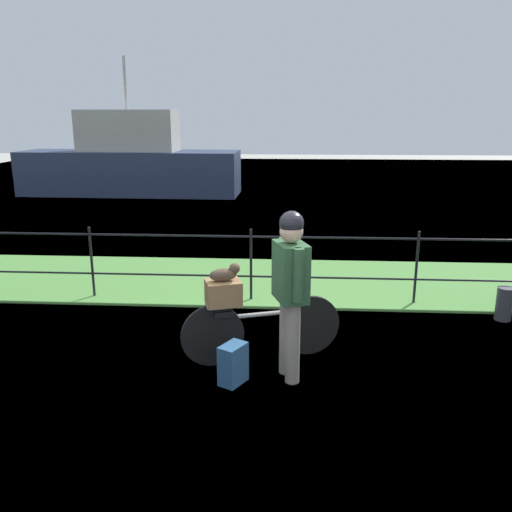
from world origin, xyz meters
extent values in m
plane|color=#B2ADA3|center=(0.00, 0.00, 0.00)|extent=(60.00, 60.00, 0.00)
cube|color=#569342|center=(0.00, 3.27, 0.01)|extent=(27.00, 2.40, 0.03)
plane|color=#60849E|center=(0.00, 11.61, 0.00)|extent=(30.00, 30.00, 0.00)
cylinder|color=black|center=(-2.25, 2.38, 0.52)|extent=(0.04, 0.04, 1.03)
cylinder|color=black|center=(0.00, 2.38, 0.52)|extent=(0.04, 0.04, 1.03)
cylinder|color=black|center=(2.25, 2.38, 0.52)|extent=(0.04, 0.04, 1.03)
cylinder|color=black|center=(0.00, 2.38, 0.36)|extent=(18.00, 0.03, 0.03)
cylinder|color=black|center=(0.00, 2.38, 0.93)|extent=(18.00, 0.03, 0.03)
cylinder|color=black|center=(0.76, 0.74, 0.33)|extent=(0.64, 0.25, 0.66)
cylinder|color=black|center=(-0.26, 0.40, 0.33)|extent=(0.64, 0.25, 0.66)
cylinder|color=#BCB7B2|center=(0.25, 0.57, 0.51)|extent=(0.81, 0.30, 0.04)
cube|color=black|center=(-0.14, 0.44, 0.56)|extent=(0.22, 0.15, 0.06)
cube|color=slate|center=(-0.14, 0.44, 0.65)|extent=(0.39, 0.27, 0.02)
cube|color=olive|center=(-0.14, 0.44, 0.79)|extent=(0.41, 0.37, 0.25)
ellipsoid|color=#4C3D2D|center=(-0.14, 0.44, 0.98)|extent=(0.31, 0.22, 0.13)
sphere|color=#4C3D2D|center=(-0.03, 0.48, 1.04)|extent=(0.11, 0.11, 0.11)
cylinder|color=gray|center=(0.50, 0.29, 0.41)|extent=(0.14, 0.14, 0.82)
cylinder|color=gray|center=(0.57, 0.10, 0.41)|extent=(0.14, 0.14, 0.82)
cube|color=#2D5633|center=(0.54, 0.19, 1.10)|extent=(0.37, 0.46, 0.56)
cylinder|color=#2D5633|center=(0.47, 0.40, 1.13)|extent=(0.10, 0.10, 0.50)
cylinder|color=#2D5633|center=(0.61, -0.02, 1.13)|extent=(0.10, 0.10, 0.50)
sphere|color=tan|center=(0.54, 0.19, 1.49)|extent=(0.22, 0.22, 0.22)
sphere|color=black|center=(0.54, 0.19, 1.57)|extent=(0.23, 0.23, 0.23)
cube|color=#28517A|center=(-0.01, 0.04, 0.20)|extent=(0.30, 0.33, 0.40)
cylinder|color=#38383D|center=(3.26, 1.88, 0.22)|extent=(0.20, 0.20, 0.43)
cube|color=#2D3856|center=(-4.63, 12.29, 0.70)|extent=(7.02, 1.95, 1.39)
cube|color=#B7B2A8|center=(-4.63, 12.29, 2.03)|extent=(3.10, 1.33, 1.28)
cylinder|color=#B2B2B2|center=(-4.63, 12.29, 3.47)|extent=(0.10, 0.10, 1.60)
camera|label=1|loc=(0.51, -4.58, 2.54)|focal=36.90mm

